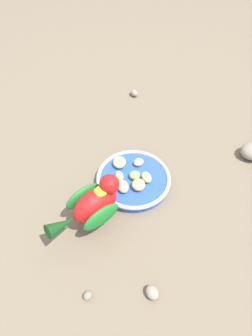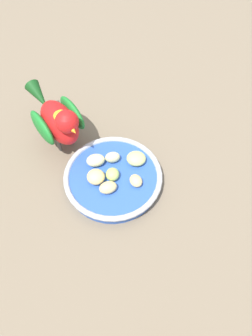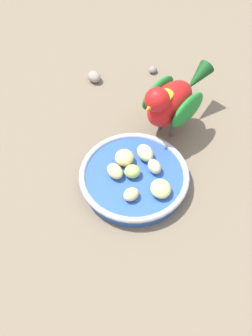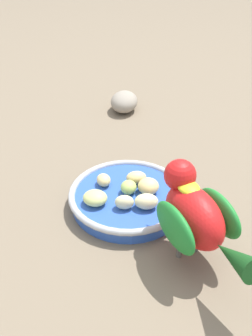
{
  "view_description": "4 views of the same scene",
  "coord_description": "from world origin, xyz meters",
  "px_view_note": "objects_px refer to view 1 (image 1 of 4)",
  "views": [
    {
      "loc": [
        -0.08,
        -0.45,
        0.62
      ],
      "look_at": [
        -0.03,
        0.02,
        0.06
      ],
      "focal_mm": 30.6,
      "sensor_mm": 36.0,
      "label": 1
    },
    {
      "loc": [
        0.34,
        0.02,
        0.57
      ],
      "look_at": [
        -0.0,
        0.04,
        0.06
      ],
      "focal_mm": 34.67,
      "sensor_mm": 36.0,
      "label": 2
    },
    {
      "loc": [
        0.14,
        0.46,
        0.67
      ],
      "look_at": [
        0.01,
        0.01,
        0.06
      ],
      "focal_mm": 48.13,
      "sensor_mm": 36.0,
      "label": 3
    },
    {
      "loc": [
        -0.53,
        -0.06,
        0.43
      ],
      "look_at": [
        0.01,
        0.02,
        0.07
      ],
      "focal_mm": 42.44,
      "sensor_mm": 36.0,
      "label": 4
    }
  ],
  "objects_px": {
    "feeding_bowl": "(133,180)",
    "apple_piece_1": "(135,175)",
    "parrot": "(94,204)",
    "apple_piece_3": "(119,162)",
    "pebble_0": "(134,93)",
    "pebble_1": "(152,292)",
    "apple_piece_6": "(146,176)",
    "pebble_2": "(88,295)",
    "apple_piece_0": "(139,185)",
    "apple_piece_2": "(123,186)",
    "apple_piece_5": "(139,162)",
    "apple_piece_4": "(119,176)"
  },
  "relations": [
    {
      "from": "apple_piece_0",
      "to": "apple_piece_5",
      "type": "bearing_deg",
      "value": 83.0
    },
    {
      "from": "apple_piece_3",
      "to": "pebble_1",
      "type": "bearing_deg",
      "value": -84.42
    },
    {
      "from": "apple_piece_0",
      "to": "pebble_2",
      "type": "xyz_separation_m",
      "value": [
        -0.14,
        -0.24,
        -0.03
      ]
    },
    {
      "from": "apple_piece_0",
      "to": "pebble_0",
      "type": "distance_m",
      "value": 0.42
    },
    {
      "from": "apple_piece_0",
      "to": "apple_piece_2",
      "type": "bearing_deg",
      "value": -179.44
    },
    {
      "from": "apple_piece_3",
      "to": "apple_piece_2",
      "type": "bearing_deg",
      "value": -89.32
    },
    {
      "from": "apple_piece_3",
      "to": "pebble_2",
      "type": "height_order",
      "value": "apple_piece_3"
    },
    {
      "from": "apple_piece_2",
      "to": "apple_piece_6",
      "type": "bearing_deg",
      "value": 23.35
    },
    {
      "from": "parrot",
      "to": "pebble_0",
      "type": "distance_m",
      "value": 0.52
    },
    {
      "from": "apple_piece_0",
      "to": "apple_piece_6",
      "type": "height_order",
      "value": "apple_piece_0"
    },
    {
      "from": "apple_piece_5",
      "to": "feeding_bowl",
      "type": "bearing_deg",
      "value": -113.77
    },
    {
      "from": "feeding_bowl",
      "to": "pebble_2",
      "type": "xyz_separation_m",
      "value": [
        -0.13,
        -0.28,
        -0.01
      ]
    },
    {
      "from": "apple_piece_6",
      "to": "apple_piece_0",
      "type": "bearing_deg",
      "value": -129.73
    },
    {
      "from": "apple_piece_4",
      "to": "pebble_0",
      "type": "xyz_separation_m",
      "value": [
        0.09,
        0.39,
        -0.02
      ]
    },
    {
      "from": "pebble_1",
      "to": "apple_piece_4",
      "type": "bearing_deg",
      "value": 97.49
    },
    {
      "from": "apple_piece_5",
      "to": "pebble_2",
      "type": "distance_m",
      "value": 0.36
    },
    {
      "from": "pebble_1",
      "to": "apple_piece_0",
      "type": "bearing_deg",
      "value": 87.9
    },
    {
      "from": "apple_piece_3",
      "to": "pebble_2",
      "type": "bearing_deg",
      "value": -106.83
    },
    {
      "from": "parrot",
      "to": "feeding_bowl",
      "type": "bearing_deg",
      "value": 12.62
    },
    {
      "from": "apple_piece_0",
      "to": "pebble_2",
      "type": "height_order",
      "value": "apple_piece_0"
    },
    {
      "from": "pebble_0",
      "to": "pebble_1",
      "type": "bearing_deg",
      "value": -94.49
    },
    {
      "from": "apple_piece_2",
      "to": "apple_piece_6",
      "type": "xyz_separation_m",
      "value": [
        0.06,
        0.03,
        -0.0
      ]
    },
    {
      "from": "apple_piece_5",
      "to": "pebble_0",
      "type": "height_order",
      "value": "apple_piece_5"
    },
    {
      "from": "apple_piece_0",
      "to": "pebble_0",
      "type": "xyz_separation_m",
      "value": [
        0.04,
        0.42,
        -0.03
      ]
    },
    {
      "from": "apple_piece_1",
      "to": "apple_piece_4",
      "type": "relative_size",
      "value": 0.95
    },
    {
      "from": "pebble_2",
      "to": "apple_piece_0",
      "type": "bearing_deg",
      "value": 60.03
    },
    {
      "from": "apple_piece_3",
      "to": "parrot",
      "type": "relative_size",
      "value": 0.22
    },
    {
      "from": "feeding_bowl",
      "to": "pebble_0",
      "type": "relative_size",
      "value": 6.44
    },
    {
      "from": "apple_piece_0",
      "to": "pebble_1",
      "type": "distance_m",
      "value": 0.26
    },
    {
      "from": "pebble_1",
      "to": "pebble_2",
      "type": "height_order",
      "value": "pebble_1"
    },
    {
      "from": "feeding_bowl",
      "to": "apple_piece_5",
      "type": "distance_m",
      "value": 0.05
    },
    {
      "from": "apple_piece_1",
      "to": "apple_piece_2",
      "type": "xyz_separation_m",
      "value": [
        -0.03,
        -0.03,
        0.0
      ]
    },
    {
      "from": "apple_piece_6",
      "to": "pebble_2",
      "type": "distance_m",
      "value": 0.32
    },
    {
      "from": "apple_piece_1",
      "to": "pebble_0",
      "type": "relative_size",
      "value": 0.94
    },
    {
      "from": "apple_piece_5",
      "to": "apple_piece_6",
      "type": "xyz_separation_m",
      "value": [
        0.01,
        -0.05,
        0.0
      ]
    },
    {
      "from": "pebble_2",
      "to": "feeding_bowl",
      "type": "bearing_deg",
      "value": 64.74
    },
    {
      "from": "apple_piece_5",
      "to": "apple_piece_1",
      "type": "bearing_deg",
      "value": -109.83
    },
    {
      "from": "apple_piece_2",
      "to": "apple_piece_0",
      "type": "bearing_deg",
      "value": 0.56
    },
    {
      "from": "apple_piece_3",
      "to": "apple_piece_5",
      "type": "relative_size",
      "value": 1.38
    },
    {
      "from": "apple_piece_3",
      "to": "apple_piece_6",
      "type": "height_order",
      "value": "same"
    },
    {
      "from": "feeding_bowl",
      "to": "pebble_0",
      "type": "bearing_deg",
      "value": 82.1
    },
    {
      "from": "apple_piece_2",
      "to": "apple_piece_6",
      "type": "relative_size",
      "value": 1.08
    },
    {
      "from": "apple_piece_3",
      "to": "pebble_0",
      "type": "distance_m",
      "value": 0.35
    },
    {
      "from": "apple_piece_5",
      "to": "pebble_2",
      "type": "bearing_deg",
      "value": -115.05
    },
    {
      "from": "feeding_bowl",
      "to": "apple_piece_1",
      "type": "distance_m",
      "value": 0.02
    },
    {
      "from": "apple_piece_1",
      "to": "apple_piece_2",
      "type": "height_order",
      "value": "apple_piece_2"
    },
    {
      "from": "apple_piece_1",
      "to": "apple_piece_4",
      "type": "distance_m",
      "value": 0.04
    },
    {
      "from": "apple_piece_5",
      "to": "pebble_1",
      "type": "relative_size",
      "value": 0.9
    },
    {
      "from": "apple_piece_1",
      "to": "apple_piece_5",
      "type": "height_order",
      "value": "apple_piece_1"
    },
    {
      "from": "apple_piece_2",
      "to": "parrot",
      "type": "relative_size",
      "value": 0.21
    }
  ]
}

